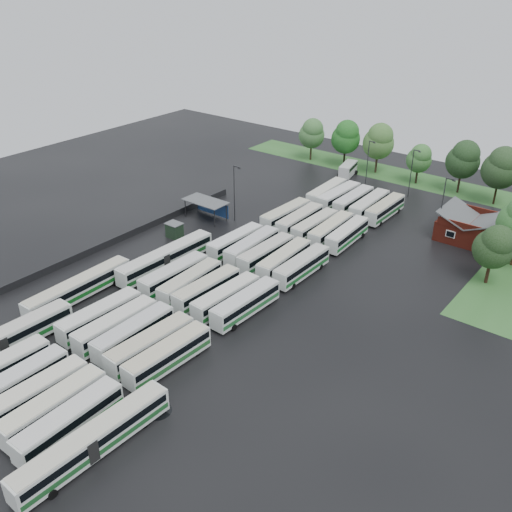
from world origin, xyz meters
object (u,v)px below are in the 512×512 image
Objects in this scene: artic_bus_west_a at (6,340)px; artic_bus_east at (93,441)px; brick_building at (471,230)px; minibus at (348,169)px.

artic_bus_west_a is 1.00× the size of artic_bus_east.
brick_building is at bearing 81.99° from artic_bus_east.
artic_bus_west_a is 2.55× the size of minibus.
brick_building is 0.58× the size of artic_bus_east.
brick_building is 1.49× the size of minibus.
brick_building reaches higher than minibus.
brick_building is 35.73m from minibus.
minibus is at bearing 155.02° from brick_building.
artic_bus_east is (-11.72, -69.11, -0.10)m from brick_building.
brick_building reaches higher than artic_bus_east.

